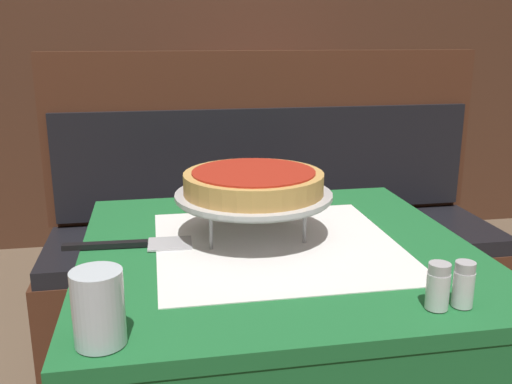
{
  "coord_description": "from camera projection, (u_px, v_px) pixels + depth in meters",
  "views": [
    {
      "loc": [
        -0.26,
        -1.16,
        1.2
      ],
      "look_at": [
        -0.04,
        0.03,
        0.86
      ],
      "focal_mm": 40.0,
      "sensor_mm": 36.0,
      "label": 1
    }
  ],
  "objects": [
    {
      "name": "water_glass_near",
      "position": [
        98.0,
        308.0,
        0.84
      ],
      "size": [
        0.08,
        0.08,
        0.12
      ],
      "color": "silver",
      "rests_on": "dining_table_front"
    },
    {
      "name": "pizza_server",
      "position": [
        132.0,
        244.0,
        1.25
      ],
      "size": [
        0.28,
        0.08,
        0.01
      ],
      "color": "#BCBCC1",
      "rests_on": "dining_table_front"
    },
    {
      "name": "pepper_shaker",
      "position": [
        464.0,
        284.0,
        0.96
      ],
      "size": [
        0.04,
        0.04,
        0.08
      ],
      "color": "silver",
      "rests_on": "dining_table_front"
    },
    {
      "name": "back_wall_panel",
      "position": [
        196.0,
        34.0,
        3.19
      ],
      "size": [
        6.0,
        0.04,
        2.4
      ],
      "primitive_type": "cube",
      "color": "#4C2D1E",
      "rests_on": "ground_plane"
    },
    {
      "name": "pizza_pan_stand",
      "position": [
        254.0,
        197.0,
        1.28
      ],
      "size": [
        0.35,
        0.35,
        0.1
      ],
      "color": "#ADADB2",
      "rests_on": "dining_table_front"
    },
    {
      "name": "condiment_caddy",
      "position": [
        265.0,
        117.0,
        2.89
      ],
      "size": [
        0.11,
        0.11,
        0.17
      ],
      "color": "black",
      "rests_on": "dining_table_rear"
    },
    {
      "name": "dining_table_front",
      "position": [
        277.0,
        285.0,
        1.29
      ],
      "size": [
        0.85,
        0.85,
        0.75
      ],
      "color": "#1E6B33",
      "rests_on": "ground_plane"
    },
    {
      "name": "deep_dish_pizza",
      "position": [
        254.0,
        182.0,
        1.27
      ],
      "size": [
        0.31,
        0.31,
        0.05
      ],
      "color": "tan",
      "rests_on": "pizza_pan_stand"
    },
    {
      "name": "booth_bench",
      "position": [
        275.0,
        262.0,
        2.26
      ],
      "size": [
        1.75,
        0.53,
        1.14
      ],
      "color": "#4C2819",
      "rests_on": "ground_plane"
    },
    {
      "name": "dining_table_rear",
      "position": [
        275.0,
        150.0,
        2.87
      ],
      "size": [
        0.71,
        0.71,
        0.74
      ],
      "color": "red",
      "rests_on": "ground_plane"
    },
    {
      "name": "salt_shaker",
      "position": [
        438.0,
        286.0,
        0.96
      ],
      "size": [
        0.04,
        0.04,
        0.08
      ],
      "color": "silver",
      "rests_on": "dining_table_front"
    }
  ]
}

